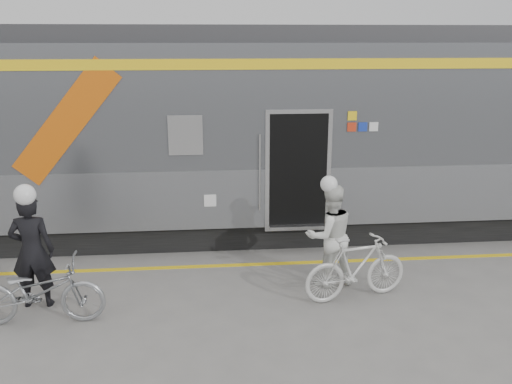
{
  "coord_description": "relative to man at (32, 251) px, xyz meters",
  "views": [
    {
      "loc": [
        -0.5,
        -6.71,
        3.88
      ],
      "look_at": [
        0.27,
        1.6,
        1.5
      ],
      "focal_mm": 38.0,
      "sensor_mm": 36.0,
      "label": 1
    }
  ],
  "objects": [
    {
      "name": "bicycle_left",
      "position": [
        0.2,
        -0.55,
        -0.39
      ],
      "size": [
        1.83,
        0.65,
        0.96
      ],
      "primitive_type": "imported",
      "rotation": [
        0.0,
        0.0,
        1.58
      ],
      "color": "#979A9E",
      "rests_on": "ground"
    },
    {
      "name": "train",
      "position": [
        2.04,
        3.24,
        1.18
      ],
      "size": [
        24.0,
        3.17,
        4.1
      ],
      "color": "black",
      "rests_on": "ground"
    },
    {
      "name": "safety_strip",
      "position": [
        3.09,
        1.19,
        -0.87
      ],
      "size": [
        24.0,
        0.12,
        0.01
      ],
      "primitive_type": "cube",
      "color": "yellow",
      "rests_on": "ground"
    },
    {
      "name": "helmet_woman",
      "position": [
        4.51,
        0.32,
        0.94
      ],
      "size": [
        0.27,
        0.27,
        0.27
      ],
      "primitive_type": "sphere",
      "color": "white",
      "rests_on": "woman"
    },
    {
      "name": "ground",
      "position": [
        3.09,
        -0.96,
        -0.87
      ],
      "size": [
        90.0,
        90.0,
        0.0
      ],
      "primitive_type": "plane",
      "color": "slate",
      "rests_on": "ground"
    },
    {
      "name": "man",
      "position": [
        0.0,
        0.0,
        0.0
      ],
      "size": [
        0.64,
        0.42,
        1.74
      ],
      "primitive_type": "imported",
      "rotation": [
        0.0,
        0.0,
        3.15
      ],
      "color": "black",
      "rests_on": "ground"
    },
    {
      "name": "helmet_man",
      "position": [
        0.0,
        -0.0,
        1.02
      ],
      "size": [
        0.3,
        0.3,
        0.3
      ],
      "primitive_type": "sphere",
      "color": "white",
      "rests_on": "man"
    },
    {
      "name": "bicycle_right",
      "position": [
        4.81,
        -0.23,
        -0.36
      ],
      "size": [
        1.75,
        0.84,
        1.01
      ],
      "primitive_type": "imported",
      "rotation": [
        0.0,
        0.0,
        1.79
      ],
      "color": "silver",
      "rests_on": "ground"
    },
    {
      "name": "woman",
      "position": [
        4.51,
        0.32,
        -0.03
      ],
      "size": [
        0.93,
        0.8,
        1.67
      ],
      "primitive_type": "imported",
      "rotation": [
        0.0,
        0.0,
        3.37
      ],
      "color": "white",
      "rests_on": "ground"
    }
  ]
}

